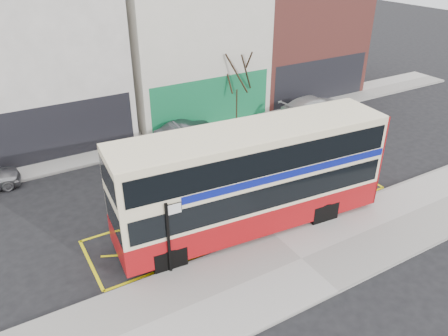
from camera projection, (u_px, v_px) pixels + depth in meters
ground at (266, 230)px, 18.43m from camera, size 120.00×120.00×0.00m
pavement at (301, 260)px, 16.65m from camera, size 40.00×4.00×0.15m
kerb at (272, 233)px, 18.11m from camera, size 40.00×0.15×0.15m
far_pavement at (163, 136)px, 26.75m from camera, size 50.00×3.00×0.15m
road_markings at (246, 212)px, 19.64m from camera, size 14.00×3.40×0.01m
terrace_left at (39, 47)px, 24.84m from camera, size 8.00×8.01×11.80m
terrace_green_shop at (183, 35)px, 28.95m from camera, size 9.00×8.01×11.30m
terrace_right at (290, 30)px, 33.19m from camera, size 9.00×8.01×10.30m
double_decker_bus at (252, 178)px, 17.58m from camera, size 11.47×3.51×4.51m
bus_stop_post at (170, 231)px, 15.22m from camera, size 0.72×0.15×2.92m
car_grey at (187, 131)px, 26.02m from camera, size 3.88×1.63×1.25m
car_white at (313, 107)px, 29.47m from camera, size 5.02×2.37×1.42m
street_tree_right at (236, 60)px, 27.30m from camera, size 2.74×2.74×5.91m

